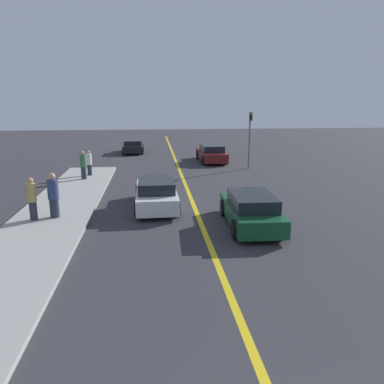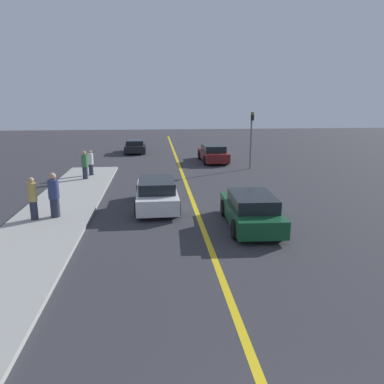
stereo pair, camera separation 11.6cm
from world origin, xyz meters
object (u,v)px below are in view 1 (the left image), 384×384
Objects in this scene: car_ahead_center at (156,193)px; pedestrian_near_curb at (32,199)px; pedestrian_far_standing at (83,165)px; pedestrian_mid_group at (53,196)px; pedestrian_by_sign at (89,163)px; traffic_light at (250,134)px; car_near_right_lane at (251,210)px; car_parked_left_lot at (133,146)px; car_far_distant at (211,153)px.

car_ahead_center is 5.14m from pedestrian_near_curb.
pedestrian_far_standing is (-4.23, 6.13, 0.32)m from car_ahead_center.
pedestrian_by_sign is at bearing 89.78° from pedestrian_mid_group.
pedestrian_mid_group is 15.13m from traffic_light.
car_near_right_lane is at bearing -40.24° from car_ahead_center.
pedestrian_near_curb is at bearing -99.33° from car_parked_left_lot.
car_near_right_lane is 21.97m from car_parked_left_lot.
pedestrian_far_standing is (-0.13, 7.55, -0.06)m from pedestrian_mid_group.
pedestrian_far_standing is 1.07× the size of pedestrian_by_sign.
car_near_right_lane is at bearing -104.12° from traffic_light.
car_near_right_lane is at bearing -53.12° from pedestrian_by_sign.
pedestrian_mid_group reaches higher than car_parked_left_lot.
car_ahead_center is 2.45× the size of pedestrian_mid_group.
pedestrian_near_curb is (-2.98, -20.03, 0.41)m from car_parked_left_lot.
pedestrian_far_standing reaches higher than car_near_right_lane.
car_ahead_center is 11.44m from traffic_light.
car_parked_left_lot is 12.45m from pedestrian_far_standing.
pedestrian_far_standing reaches higher than pedestrian_by_sign.
car_near_right_lane is 2.42× the size of pedestrian_mid_group.
traffic_light reaches higher than car_parked_left_lot.
pedestrian_mid_group reaches higher than car_ahead_center.
car_far_distant is at bearing 56.73° from pedestrian_near_curb.
car_ahead_center is at bearing -85.04° from car_parked_left_lot.
pedestrian_by_sign is at bearing 85.00° from pedestrian_near_curb.
traffic_light is at bearing -59.41° from car_far_distant.
pedestrian_near_curb is (-4.85, -1.68, 0.33)m from car_ahead_center.
pedestrian_mid_group is at bearing -89.02° from pedestrian_far_standing.
pedestrian_near_curb is 0.43× the size of traffic_light.
traffic_light is at bearing -48.09° from car_parked_left_lot.
pedestrian_far_standing is 1.16m from pedestrian_by_sign.
pedestrian_near_curb reaches higher than car_far_distant.
pedestrian_near_curb is 15.85m from traffic_light.
pedestrian_near_curb is at bearing -124.80° from car_far_distant.
car_far_distant is 2.76× the size of pedestrian_far_standing.
car_far_distant reaches higher than car_near_right_lane.
pedestrian_mid_group is at bearing -161.89° from car_ahead_center.
pedestrian_far_standing is at bearing -164.41° from traffic_light.
car_far_distant is (0.90, 15.49, 0.02)m from car_near_right_lane.
pedestrian_near_curb is at bearing -94.54° from pedestrian_far_standing.
car_parked_left_lot is 12.65m from traffic_light.
car_parked_left_lot is at bearing 81.54° from pedestrian_near_curb.
car_far_distant is at bearing 69.31° from car_ahead_center.
pedestrian_far_standing is at bearing 85.46° from pedestrian_near_curb.
pedestrian_mid_group is at bearing -97.30° from car_parked_left_lot.
car_parked_left_lot is 20.25m from pedestrian_near_curb.
car_near_right_lane is at bearing -94.87° from car_far_distant.
pedestrian_near_curb is (-8.44, 1.25, 0.35)m from car_near_right_lane.
car_far_distant is at bearing 58.43° from pedestrian_mid_group.
traffic_light is (3.04, 12.09, 1.78)m from car_near_right_lane.
car_ahead_center is at bearing -55.39° from pedestrian_far_standing.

